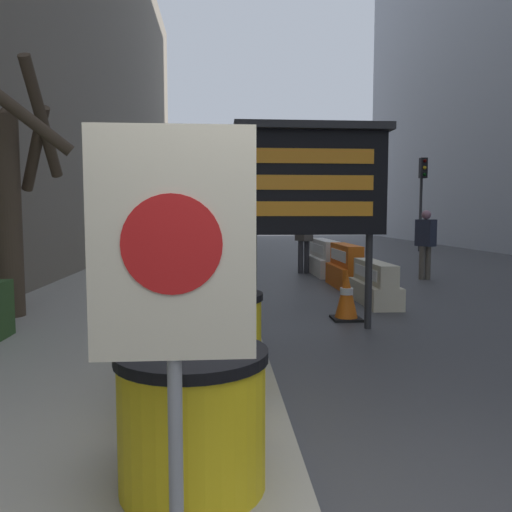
{
  "coord_description": "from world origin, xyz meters",
  "views": [
    {
      "loc": [
        -0.51,
        -1.84,
        1.63
      ],
      "look_at": [
        0.06,
        5.75,
        0.97
      ],
      "focal_mm": 35.0,
      "sensor_mm": 36.0,
      "label": 1
    }
  ],
  "objects_px": {
    "pedestrian_passerby": "(426,239)",
    "warning_sign": "(173,273)",
    "jersey_barrier_orange_far": "(346,268)",
    "barrel_drum_back": "(218,333)",
    "pedestrian_worker": "(304,234)",
    "barrel_drum_foreground": "(192,418)",
    "barrel_drum_middle": "(197,365)",
    "jersey_barrier_cream": "(374,285)",
    "jersey_barrier_white": "(324,259)",
    "traffic_light_far_side": "(422,184)",
    "traffic_light_near_curb": "(246,188)",
    "traffic_cone_near": "(346,295)",
    "message_board": "(313,181)"
  },
  "relations": [
    {
      "from": "pedestrian_passerby",
      "to": "warning_sign",
      "type": "bearing_deg",
      "value": -57.96
    },
    {
      "from": "warning_sign",
      "to": "jersey_barrier_orange_far",
      "type": "height_order",
      "value": "warning_sign"
    },
    {
      "from": "barrel_drum_back",
      "to": "pedestrian_worker",
      "type": "bearing_deg",
      "value": 75.27
    },
    {
      "from": "barrel_drum_foreground",
      "to": "barrel_drum_middle",
      "type": "bearing_deg",
      "value": 90.93
    },
    {
      "from": "barrel_drum_middle",
      "to": "jersey_barrier_cream",
      "type": "relative_size",
      "value": 0.51
    },
    {
      "from": "jersey_barrier_white",
      "to": "traffic_light_far_side",
      "type": "bearing_deg",
      "value": 52.52
    },
    {
      "from": "traffic_light_near_curb",
      "to": "pedestrian_worker",
      "type": "relative_size",
      "value": 1.93
    },
    {
      "from": "traffic_light_far_side",
      "to": "pedestrian_worker",
      "type": "relative_size",
      "value": 2.16
    },
    {
      "from": "jersey_barrier_orange_far",
      "to": "traffic_light_far_side",
      "type": "relative_size",
      "value": 0.41
    },
    {
      "from": "barrel_drum_back",
      "to": "traffic_light_far_side",
      "type": "relative_size",
      "value": 0.21
    },
    {
      "from": "jersey_barrier_cream",
      "to": "jersey_barrier_orange_far",
      "type": "distance_m",
      "value": 2.04
    },
    {
      "from": "traffic_cone_near",
      "to": "traffic_light_far_side",
      "type": "xyz_separation_m",
      "value": [
        6.62,
        13.19,
        2.47
      ]
    },
    {
      "from": "barrel_drum_foreground",
      "to": "traffic_cone_near",
      "type": "xyz_separation_m",
      "value": [
        2.09,
        4.73,
        -0.13
      ]
    },
    {
      "from": "jersey_barrier_cream",
      "to": "traffic_light_far_side",
      "type": "height_order",
      "value": "traffic_light_far_side"
    },
    {
      "from": "message_board",
      "to": "traffic_light_near_curb",
      "type": "height_order",
      "value": "traffic_light_near_curb"
    },
    {
      "from": "warning_sign",
      "to": "pedestrian_worker",
      "type": "xyz_separation_m",
      "value": [
        2.47,
        11.36,
        -0.32
      ]
    },
    {
      "from": "barrel_drum_foreground",
      "to": "traffic_light_near_curb",
      "type": "xyz_separation_m",
      "value": [
        1.14,
        15.9,
        2.05
      ]
    },
    {
      "from": "traffic_cone_near",
      "to": "pedestrian_worker",
      "type": "bearing_deg",
      "value": 86.59
    },
    {
      "from": "traffic_light_near_curb",
      "to": "traffic_light_far_side",
      "type": "xyz_separation_m",
      "value": [
        7.56,
        2.01,
        0.29
      ]
    },
    {
      "from": "barrel_drum_foreground",
      "to": "traffic_light_near_curb",
      "type": "bearing_deg",
      "value": 85.89
    },
    {
      "from": "barrel_drum_foreground",
      "to": "barrel_drum_middle",
      "type": "xyz_separation_m",
      "value": [
        -0.02,
        0.96,
        0.0
      ]
    },
    {
      "from": "barrel_drum_middle",
      "to": "warning_sign",
      "type": "bearing_deg",
      "value": -90.52
    },
    {
      "from": "traffic_light_near_curb",
      "to": "traffic_light_far_side",
      "type": "distance_m",
      "value": 7.83
    },
    {
      "from": "barrel_drum_foreground",
      "to": "barrel_drum_middle",
      "type": "distance_m",
      "value": 0.96
    },
    {
      "from": "warning_sign",
      "to": "pedestrian_passerby",
      "type": "bearing_deg",
      "value": 62.12
    },
    {
      "from": "barrel_drum_foreground",
      "to": "message_board",
      "type": "distance_m",
      "value": 4.65
    },
    {
      "from": "barrel_drum_middle",
      "to": "barrel_drum_back",
      "type": "bearing_deg",
      "value": 80.75
    },
    {
      "from": "barrel_drum_middle",
      "to": "traffic_light_near_curb",
      "type": "bearing_deg",
      "value": 85.57
    },
    {
      "from": "barrel_drum_back",
      "to": "jersey_barrier_orange_far",
      "type": "height_order",
      "value": "jersey_barrier_orange_far"
    },
    {
      "from": "pedestrian_worker",
      "to": "traffic_cone_near",
      "type": "bearing_deg",
      "value": -26.9
    },
    {
      "from": "traffic_light_far_side",
      "to": "pedestrian_passerby",
      "type": "distance_m",
      "value": 9.59
    },
    {
      "from": "barrel_drum_back",
      "to": "jersey_barrier_white",
      "type": "height_order",
      "value": "jersey_barrier_white"
    },
    {
      "from": "message_board",
      "to": "traffic_light_far_side",
      "type": "xyz_separation_m",
      "value": [
        7.27,
        13.77,
        0.79
      ]
    },
    {
      "from": "traffic_cone_near",
      "to": "pedestrian_passerby",
      "type": "bearing_deg",
      "value": 55.04
    },
    {
      "from": "jersey_barrier_orange_far",
      "to": "jersey_barrier_white",
      "type": "height_order",
      "value": "jersey_barrier_orange_far"
    },
    {
      "from": "message_board",
      "to": "traffic_cone_near",
      "type": "height_order",
      "value": "message_board"
    },
    {
      "from": "jersey_barrier_orange_far",
      "to": "traffic_light_far_side",
      "type": "xyz_separation_m",
      "value": [
        5.76,
        9.83,
        2.44
      ]
    },
    {
      "from": "jersey_barrier_white",
      "to": "pedestrian_passerby",
      "type": "distance_m",
      "value": 2.63
    },
    {
      "from": "traffic_light_far_side",
      "to": "traffic_light_near_curb",
      "type": "bearing_deg",
      "value": -165.09
    },
    {
      "from": "traffic_light_far_side",
      "to": "jersey_barrier_white",
      "type": "bearing_deg",
      "value": -127.48
    },
    {
      "from": "traffic_light_far_side",
      "to": "pedestrian_worker",
      "type": "bearing_deg",
      "value": -130.81
    },
    {
      "from": "jersey_barrier_cream",
      "to": "pedestrian_worker",
      "type": "xyz_separation_m",
      "value": [
        -0.5,
        4.61,
        0.74
      ]
    },
    {
      "from": "traffic_cone_near",
      "to": "traffic_light_near_curb",
      "type": "distance_m",
      "value": 11.42
    },
    {
      "from": "jersey_barrier_white",
      "to": "traffic_light_far_side",
      "type": "height_order",
      "value": "traffic_light_far_side"
    },
    {
      "from": "jersey_barrier_cream",
      "to": "pedestrian_worker",
      "type": "height_order",
      "value": "pedestrian_worker"
    },
    {
      "from": "jersey_barrier_cream",
      "to": "jersey_barrier_white",
      "type": "xyz_separation_m",
      "value": [
        -0.0,
        4.35,
        0.07
      ]
    },
    {
      "from": "pedestrian_worker",
      "to": "pedestrian_passerby",
      "type": "relative_size",
      "value": 1.07
    },
    {
      "from": "jersey_barrier_cream",
      "to": "jersey_barrier_orange_far",
      "type": "xyz_separation_m",
      "value": [
        -0.0,
        2.04,
        0.08
      ]
    },
    {
      "from": "pedestrian_worker",
      "to": "traffic_light_near_curb",
      "type": "bearing_deg",
      "value": 170.4
    },
    {
      "from": "warning_sign",
      "to": "barrel_drum_back",
      "type": "bearing_deg",
      "value": 86.26
    }
  ]
}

